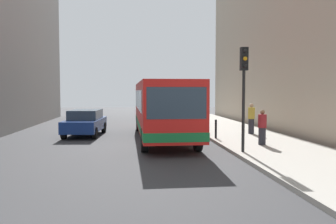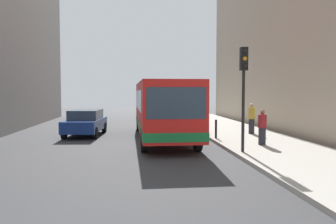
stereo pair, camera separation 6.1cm
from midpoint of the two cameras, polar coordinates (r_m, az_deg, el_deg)
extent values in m
plane|color=#38383A|center=(16.34, -3.16, -5.54)|extent=(80.00, 80.00, 0.00)
cube|color=#ADA89E|center=(17.44, 14.91, -4.83)|extent=(4.40, 40.00, 0.15)
cube|color=#B2A38C|center=(23.89, 25.70, 12.36)|extent=(7.00, 32.00, 12.80)
cube|color=red|center=(18.41, -1.07, 0.95)|extent=(2.64, 11.03, 2.50)
cube|color=#197238|center=(18.48, -1.07, -2.00)|extent=(2.66, 11.05, 0.36)
cube|color=#2D3D4C|center=(12.96, 1.30, 1.48)|extent=(2.26, 0.09, 1.20)
cube|color=#2D3D4C|center=(18.90, -1.22, 2.07)|extent=(2.64, 9.43, 1.00)
cylinder|color=black|center=(14.84, 4.78, -4.50)|extent=(0.29, 1.00, 1.00)
cylinder|color=black|center=(14.57, -4.00, -4.64)|extent=(0.29, 1.00, 1.00)
cylinder|color=black|center=(22.49, 0.82, -1.81)|extent=(0.29, 1.00, 1.00)
cylinder|color=black|center=(22.31, -4.94, -1.86)|extent=(0.29, 1.00, 1.00)
cube|color=navy|center=(20.50, -13.50, -2.01)|extent=(2.14, 4.53, 0.64)
cube|color=#2D3D4C|center=(20.60, -13.43, -0.37)|extent=(1.79, 2.58, 0.52)
cylinder|color=black|center=(18.91, -11.99, -3.41)|extent=(0.27, 0.66, 0.64)
cylinder|color=black|center=(19.27, -16.80, -3.35)|extent=(0.27, 0.66, 0.64)
cylinder|color=black|center=(21.85, -10.56, -2.49)|extent=(0.27, 0.66, 0.64)
cylinder|color=black|center=(22.16, -14.76, -2.46)|extent=(0.27, 0.66, 0.64)
cylinder|color=black|center=(13.96, 12.12, 0.10)|extent=(0.12, 0.12, 3.20)
cube|color=black|center=(14.00, 12.23, 8.51)|extent=(0.28, 0.24, 0.90)
sphere|color=black|center=(13.90, 12.41, 9.70)|extent=(0.16, 0.16, 0.16)
sphere|color=orange|center=(13.88, 12.40, 8.55)|extent=(0.16, 0.16, 0.16)
sphere|color=black|center=(13.85, 12.38, 7.40)|extent=(0.16, 0.16, 0.16)
cylinder|color=black|center=(17.90, 7.75, -2.76)|extent=(0.11, 0.11, 0.95)
cylinder|color=black|center=(20.29, 6.10, -2.03)|extent=(0.11, 0.11, 0.95)
cylinder|color=black|center=(22.69, 4.80, -1.45)|extent=(0.11, 0.11, 0.95)
cylinder|color=black|center=(25.11, 3.75, -0.99)|extent=(0.11, 0.11, 0.95)
cylinder|color=#26262D|center=(16.11, 15.06, -3.85)|extent=(0.32, 0.32, 0.77)
cylinder|color=maroon|center=(16.04, 15.10, -1.43)|extent=(0.38, 0.38, 0.59)
sphere|color=#8C6647|center=(16.02, 15.12, 0.00)|extent=(0.21, 0.21, 0.21)
cylinder|color=#26262D|center=(20.20, 13.40, -2.28)|extent=(0.32, 0.32, 0.84)
cylinder|color=gold|center=(20.14, 13.43, -0.17)|extent=(0.38, 0.38, 0.65)
sphere|color=tan|center=(20.12, 13.44, 1.08)|extent=(0.23, 0.23, 0.23)
camera|label=1|loc=(0.03, -90.11, -0.01)|focal=37.19mm
camera|label=2|loc=(0.03, 89.89, 0.01)|focal=37.19mm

